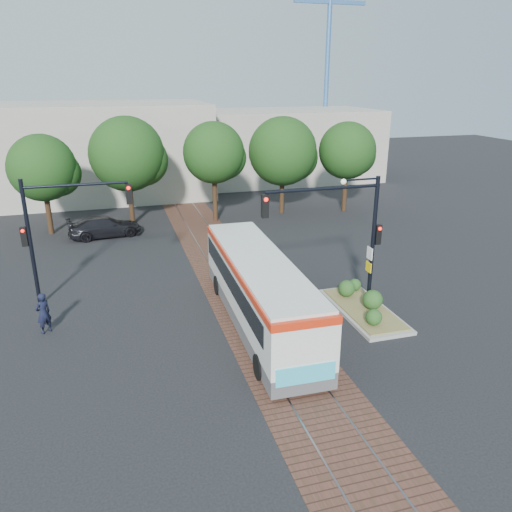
{
  "coord_description": "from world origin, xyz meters",
  "views": [
    {
      "loc": [
        -5.73,
        -19.38,
        10.16
      ],
      "look_at": [
        0.95,
        3.39,
        1.6
      ],
      "focal_mm": 35.0,
      "sensor_mm": 36.0,
      "label": 1
    }
  ],
  "objects_px": {
    "officer": "(43,313)",
    "traffic_island": "(363,305)",
    "signal_pole_left": "(55,224)",
    "parked_car": "(105,227)",
    "city_bus": "(259,288)",
    "signal_pole_main": "(349,225)"
  },
  "relations": [
    {
      "from": "traffic_island",
      "to": "parked_car",
      "type": "relative_size",
      "value": 1.1
    },
    {
      "from": "officer",
      "to": "city_bus",
      "type": "bearing_deg",
      "value": 131.12
    },
    {
      "from": "city_bus",
      "to": "parked_car",
      "type": "distance_m",
      "value": 16.25
    },
    {
      "from": "traffic_island",
      "to": "officer",
      "type": "xyz_separation_m",
      "value": [
        -13.78,
        1.93,
        0.56
      ]
    },
    {
      "from": "city_bus",
      "to": "parked_car",
      "type": "bearing_deg",
      "value": 114.01
    },
    {
      "from": "parked_car",
      "to": "traffic_island",
      "type": "bearing_deg",
      "value": -151.62
    },
    {
      "from": "officer",
      "to": "traffic_island",
      "type": "bearing_deg",
      "value": 134.17
    },
    {
      "from": "city_bus",
      "to": "traffic_island",
      "type": "distance_m",
      "value": 5.12
    },
    {
      "from": "city_bus",
      "to": "traffic_island",
      "type": "xyz_separation_m",
      "value": [
        4.93,
        -0.21,
        -1.36
      ]
    },
    {
      "from": "signal_pole_left",
      "to": "officer",
      "type": "distance_m",
      "value": 4.24
    },
    {
      "from": "signal_pole_left",
      "to": "parked_car",
      "type": "bearing_deg",
      "value": 79.3
    },
    {
      "from": "traffic_island",
      "to": "parked_car",
      "type": "bearing_deg",
      "value": 126.61
    },
    {
      "from": "traffic_island",
      "to": "signal_pole_left",
      "type": "height_order",
      "value": "signal_pole_left"
    },
    {
      "from": "officer",
      "to": "parked_car",
      "type": "height_order",
      "value": "officer"
    },
    {
      "from": "officer",
      "to": "parked_car",
      "type": "relative_size",
      "value": 0.38
    },
    {
      "from": "signal_pole_left",
      "to": "officer",
      "type": "xyz_separation_m",
      "value": [
        -0.59,
        -2.96,
        -2.97
      ]
    },
    {
      "from": "city_bus",
      "to": "officer",
      "type": "height_order",
      "value": "city_bus"
    },
    {
      "from": "city_bus",
      "to": "signal_pole_left",
      "type": "distance_m",
      "value": 9.74
    },
    {
      "from": "signal_pole_main",
      "to": "traffic_island",
      "type": "bearing_deg",
      "value": -5.36
    },
    {
      "from": "signal_pole_left",
      "to": "parked_car",
      "type": "height_order",
      "value": "signal_pole_left"
    },
    {
      "from": "signal_pole_left",
      "to": "parked_car",
      "type": "xyz_separation_m",
      "value": [
        1.94,
        10.25,
        -3.18
      ]
    },
    {
      "from": "traffic_island",
      "to": "parked_car",
      "type": "xyz_separation_m",
      "value": [
        -11.25,
        15.15,
        0.36
      ]
    }
  ]
}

